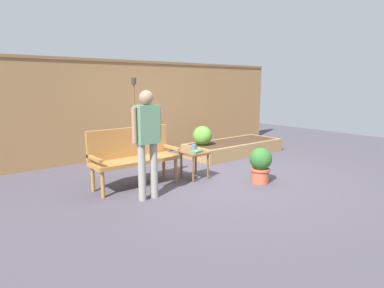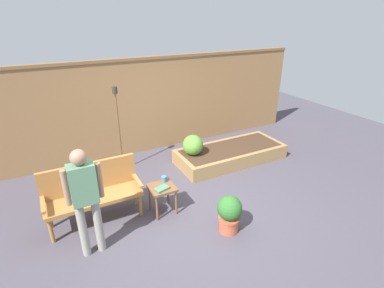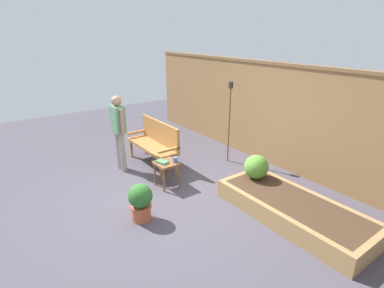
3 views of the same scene
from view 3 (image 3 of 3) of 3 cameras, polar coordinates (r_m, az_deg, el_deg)
The scene contains 11 objects.
ground_plane at distance 5.39m, azimuth -4.22°, elevation -9.98°, with size 14.00×14.00×0.00m, color #47424C.
fence_back at distance 6.60m, azimuth 15.09°, elevation 5.44°, with size 8.40×0.14×2.16m.
garden_bench at distance 6.51m, azimuth -6.89°, elevation 0.75°, with size 1.44×0.48×0.94m.
side_table at distance 5.59m, azimuth -4.79°, elevation -4.23°, with size 0.40×0.40×0.48m.
cup_on_table at distance 5.52m, azimuth -3.16°, elevation -2.99°, with size 0.13×0.09×0.10m.
book_on_table at distance 5.54m, azimuth -5.66°, elevation -3.35°, with size 0.22×0.14×0.04m, color #4C7A56.
potted_boxwood at distance 4.70m, azimuth -9.68°, elevation -10.51°, with size 0.37×0.37×0.60m.
raised_planter_bed at distance 5.01m, azimuth 18.57°, elevation -11.63°, with size 2.40×1.00×0.30m.
shrub_near_bench at distance 5.39m, azimuth 12.04°, elevation -4.23°, with size 0.43×0.43×0.43m.
tiki_torch at distance 6.45m, azimuth 7.15°, elevation 6.67°, with size 0.10×0.10×1.76m.
person_by_bench at distance 6.23m, azimuth -13.70°, elevation 3.17°, with size 0.47×0.20×1.56m.
Camera 3 is at (3.97, -2.41, 2.73)m, focal length 28.25 mm.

